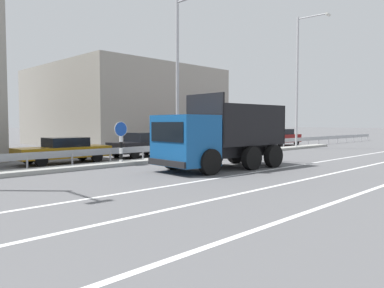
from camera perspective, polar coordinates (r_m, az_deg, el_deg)
name	(u,v)px	position (r m, az deg, el deg)	size (l,w,h in m)	color
ground_plane	(204,164)	(18.87, 1.80, -3.04)	(320.00, 320.00, 0.00)	#565659
lane_strip_0	(256,172)	(15.90, 9.66, -4.24)	(65.57, 0.16, 0.01)	silver
lane_strip_1	(311,178)	(14.63, 17.66, -4.99)	(65.57, 0.16, 0.01)	silver
lane_strip_2	(382,186)	(13.70, 26.96, -5.73)	(65.57, 0.16, 0.01)	silver
median_island	(171,159)	(20.59, -3.16, -2.27)	(36.06, 1.10, 0.18)	gray
median_guardrail	(157,149)	(21.43, -5.28, -0.78)	(65.57, 0.09, 0.78)	#9EA0A5
dump_truck	(210,142)	(16.34, 2.74, 0.33)	(6.47, 3.13, 3.31)	#144C8C
median_road_sign	(121,142)	(18.47, -10.77, 0.26)	(0.73, 0.16, 2.13)	white
street_lamp_2	(180,71)	(20.79, -1.82, 11.13)	(0.70, 2.66, 8.77)	#ADADB2
street_lamp_3	(299,76)	(31.37, 16.04, 9.86)	(0.71, 2.58, 10.44)	#ADADB2
parked_car_4	(64,150)	(20.21, -18.94, -0.87)	(4.74, 1.87, 1.32)	#B27A14
parked_car_5	(141,145)	(23.03, -7.76, -0.11)	(4.08, 2.10, 1.48)	black
parked_car_6	(209,142)	(26.88, 2.55, 0.25)	(4.60, 2.04, 1.29)	maroon
parked_car_7	(250,140)	(31.21, 8.76, 0.67)	(4.55, 2.04, 1.36)	navy
parked_car_8	(281,137)	(35.31, 13.44, 1.01)	(4.06, 2.09, 1.52)	maroon
background_building_1	(123,107)	(37.58, -10.43, 5.50)	(14.33, 14.95, 7.20)	gray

